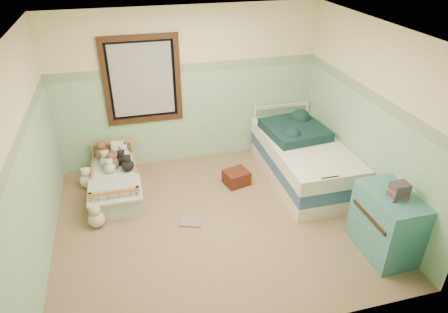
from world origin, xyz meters
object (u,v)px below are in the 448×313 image
object	(u,v)px
plush_floor_tan	(97,219)
dresser	(387,223)
twin_bed_frame	(302,173)
floor_book	(191,221)
plush_floor_cream	(88,180)
toddler_bed_frame	(116,187)
red_pillow	(236,177)

from	to	relation	value
plush_floor_tan	dresser	size ratio (longest dim) A/B	0.27
plush_floor_tan	twin_bed_frame	distance (m)	3.12
plush_floor_tan	floor_book	bearing A→B (deg)	-11.09
dresser	floor_book	xyz separation A→B (m)	(-2.17, 1.10, -0.40)
dresser	floor_book	world-z (taller)	dresser
plush_floor_cream	plush_floor_tan	bearing A→B (deg)	-81.46
plush_floor_tan	floor_book	distance (m)	1.24
toddler_bed_frame	floor_book	world-z (taller)	toddler_bed_frame
dresser	red_pillow	bearing A→B (deg)	125.32
plush_floor_tan	plush_floor_cream	bearing A→B (deg)	98.54
dresser	red_pillow	xyz separation A→B (m)	(-1.31, 1.85, -0.30)
toddler_bed_frame	dresser	world-z (taller)	dresser
twin_bed_frame	red_pillow	world-z (taller)	same
plush_floor_tan	red_pillow	bearing A→B (deg)	13.91
twin_bed_frame	red_pillow	bearing A→B (deg)	172.68
twin_bed_frame	red_pillow	size ratio (longest dim) A/B	5.68
red_pillow	floor_book	bearing A→B (deg)	-138.79
red_pillow	floor_book	xyz separation A→B (m)	(-0.85, -0.75, -0.10)
floor_book	toddler_bed_frame	bearing A→B (deg)	153.80
red_pillow	floor_book	world-z (taller)	red_pillow
floor_book	red_pillow	bearing A→B (deg)	61.53
plush_floor_tan	red_pillow	world-z (taller)	same
toddler_bed_frame	red_pillow	size ratio (longest dim) A/B	3.78
toddler_bed_frame	dresser	size ratio (longest dim) A/B	1.62
red_pillow	plush_floor_tan	bearing A→B (deg)	-166.09
toddler_bed_frame	dresser	bearing A→B (deg)	-34.03
plush_floor_tan	floor_book	size ratio (longest dim) A/B	0.78
toddler_bed_frame	plush_floor_tan	bearing A→B (deg)	-109.07
plush_floor_cream	twin_bed_frame	size ratio (longest dim) A/B	0.11
plush_floor_cream	red_pillow	xyz separation A→B (m)	(2.22, -0.49, -0.00)
plush_floor_cream	twin_bed_frame	world-z (taller)	plush_floor_cream
toddler_bed_frame	twin_bed_frame	bearing A→B (deg)	-7.69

